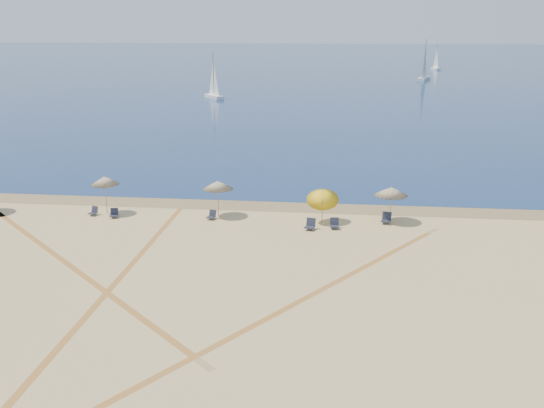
% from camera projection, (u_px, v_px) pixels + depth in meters
% --- Properties ---
extents(ground, '(160.00, 160.00, 0.00)m').
position_uv_depth(ground, '(206.00, 403.00, 20.97)').
color(ground, tan).
rests_on(ground, ground).
extents(ocean, '(500.00, 500.00, 0.00)m').
position_uv_depth(ocean, '(332.00, 59.00, 235.59)').
color(ocean, '#0C2151').
rests_on(ocean, ground).
extents(wet_sand, '(500.00, 500.00, 0.00)m').
position_uv_depth(wet_sand, '(278.00, 206.00, 43.86)').
color(wet_sand, olive).
rests_on(wet_sand, ground).
extents(umbrella_1, '(1.85, 1.88, 2.66)m').
position_uv_depth(umbrella_1, '(105.00, 180.00, 41.53)').
color(umbrella_1, gray).
rests_on(umbrella_1, ground).
extents(umbrella_2, '(2.03, 2.03, 2.48)m').
position_uv_depth(umbrella_2, '(218.00, 185.00, 41.04)').
color(umbrella_2, gray).
rests_on(umbrella_2, ground).
extents(umbrella_3, '(2.10, 2.13, 2.49)m').
position_uv_depth(umbrella_3, '(323.00, 196.00, 39.73)').
color(umbrella_3, gray).
rests_on(umbrella_3, ground).
extents(umbrella_4, '(2.20, 2.20, 2.38)m').
position_uv_depth(umbrella_4, '(391.00, 191.00, 39.86)').
color(umbrella_4, gray).
rests_on(umbrella_4, ground).
extents(chair_1, '(0.65, 0.70, 0.59)m').
position_uv_depth(chair_1, '(94.00, 211.00, 41.67)').
color(chair_1, black).
rests_on(chair_1, ground).
extents(chair_2, '(0.64, 0.70, 0.62)m').
position_uv_depth(chair_2, '(114.00, 214.00, 41.16)').
color(chair_2, black).
rests_on(chair_2, ground).
extents(chair_3, '(0.66, 0.71, 0.60)m').
position_uv_depth(chair_3, '(212.00, 215.00, 40.81)').
color(chair_3, black).
rests_on(chair_3, ground).
extents(chair_4, '(0.74, 0.81, 0.71)m').
position_uv_depth(chair_4, '(310.00, 225.00, 38.74)').
color(chair_4, black).
rests_on(chair_4, ground).
extents(chair_5, '(0.61, 0.70, 0.67)m').
position_uv_depth(chair_5, '(334.00, 224.00, 38.94)').
color(chair_5, black).
rests_on(chair_5, ground).
extents(chair_6, '(0.72, 0.81, 0.72)m').
position_uv_depth(chair_6, '(386.00, 219.00, 39.95)').
color(chair_6, black).
rests_on(chair_6, ground).
extents(sailboat_0, '(3.66, 6.48, 9.39)m').
position_uv_depth(sailboat_0, '(424.00, 68.00, 143.13)').
color(sailboat_0, white).
rests_on(sailboat_0, ocean).
extents(sailboat_1, '(2.35, 5.00, 7.22)m').
position_uv_depth(sailboat_1, '(436.00, 62.00, 178.19)').
color(sailboat_1, white).
rests_on(sailboat_1, ocean).
extents(sailboat_2, '(4.24, 5.20, 8.04)m').
position_uv_depth(sailboat_2, '(214.00, 84.00, 107.70)').
color(sailboat_2, white).
rests_on(sailboat_2, ocean).
extents(tire_tracks, '(52.94, 44.26, 0.00)m').
position_uv_depth(tire_tracks, '(150.00, 282.00, 30.84)').
color(tire_tracks, tan).
rests_on(tire_tracks, ground).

